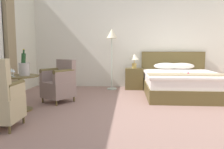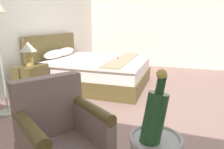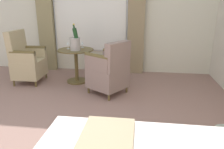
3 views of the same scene
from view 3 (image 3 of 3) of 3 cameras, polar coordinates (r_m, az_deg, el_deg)
name	(u,v)px [view 3 (image 3 of 3)]	position (r m, az deg, el deg)	size (l,w,h in m)	color
wall_window_side	(91,5)	(5.07, -5.57, 17.53)	(0.27, 5.46, 2.97)	silver
side_table_round	(76,62)	(4.35, -9.33, 3.31)	(0.69, 0.69, 0.66)	brown
champagne_bucket	(75,42)	(4.18, -9.59, 8.34)	(0.20, 0.20, 0.50)	#AEA8A7
wine_glass_near_bucket	(82,43)	(4.44, -7.78, 8.14)	(0.07, 0.07, 0.13)	white
wine_glass_near_edge	(68,44)	(4.35, -11.46, 7.87)	(0.07, 0.07, 0.14)	white
snack_plate	(76,47)	(4.48, -9.44, 7.08)	(0.14, 0.14, 0.04)	white
armchair_by_window	(109,71)	(3.71, -0.75, 1.01)	(0.76, 0.77, 0.92)	brown
armchair_facing_bed	(27,61)	(4.59, -21.41, 3.31)	(0.61, 0.56, 1.02)	brown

